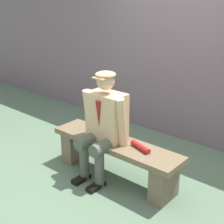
# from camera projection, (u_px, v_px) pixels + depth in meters

# --- Properties ---
(ground_plane) EXTENTS (30.00, 30.00, 0.00)m
(ground_plane) POSITION_uv_depth(u_px,v_px,m) (115.00, 177.00, 3.97)
(ground_plane) COLOR #577056
(bench) EXTENTS (1.67, 0.41, 0.47)m
(bench) POSITION_uv_depth(u_px,v_px,m) (115.00, 153.00, 3.85)
(bench) COLOR brown
(bench) RESTS_ON ground
(seated_man) EXTENTS (0.61, 0.59, 1.29)m
(seated_man) POSITION_uv_depth(u_px,v_px,m) (104.00, 122.00, 3.75)
(seated_man) COLOR #D7AF7F
(seated_man) RESTS_ON ground
(rolled_magazine) EXTENTS (0.29, 0.14, 0.06)m
(rolled_magazine) POSITION_uv_depth(u_px,v_px,m) (140.00, 147.00, 3.60)
(rolled_magazine) COLOR #B21E1E
(rolled_magazine) RESTS_ON bench
(stadium_wall) EXTENTS (12.00, 0.24, 2.35)m
(stadium_wall) POSITION_uv_depth(u_px,v_px,m) (187.00, 60.00, 4.68)
(stadium_wall) COLOR #6D5B62
(stadium_wall) RESTS_ON ground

